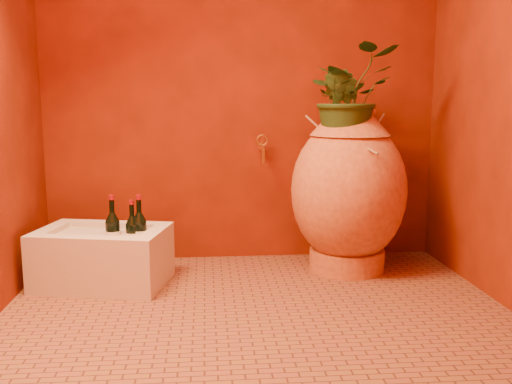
{
  "coord_description": "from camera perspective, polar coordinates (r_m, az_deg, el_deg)",
  "views": [
    {
      "loc": [
        -0.24,
        -2.67,
        1.03
      ],
      "look_at": [
        0.03,
        0.35,
        0.54
      ],
      "focal_mm": 40.0,
      "sensor_mm": 36.0,
      "label": 1
    }
  ],
  "objects": [
    {
      "name": "stone_basin",
      "position": [
        3.32,
        -15.06,
        -6.4
      ],
      "size": [
        0.78,
        0.62,
        0.32
      ],
      "rotation": [
        0.0,
        0.0,
        -0.22
      ],
      "color": "beige",
      "rests_on": "floor"
    },
    {
      "name": "wine_bottle_c",
      "position": [
        3.23,
        -12.24,
        -4.24
      ],
      "size": [
        0.08,
        0.08,
        0.31
      ],
      "color": "black",
      "rests_on": "stone_basin"
    },
    {
      "name": "wall_tap",
      "position": [
        3.61,
        0.63,
        4.47
      ],
      "size": [
        0.08,
        0.16,
        0.18
      ],
      "color": "#AB7727",
      "rests_on": "wall_back"
    },
    {
      "name": "floor",
      "position": [
        2.87,
        0.04,
        -11.79
      ],
      "size": [
        2.5,
        2.5,
        0.0
      ],
      "primitive_type": "plane",
      "color": "brown",
      "rests_on": "ground"
    },
    {
      "name": "plant_main",
      "position": [
        3.4,
        9.27,
        9.48
      ],
      "size": [
        0.63,
        0.58,
        0.58
      ],
      "primitive_type": "imported",
      "rotation": [
        0.0,
        0.0,
        0.3
      ],
      "color": "#203F16",
      "rests_on": "amphora"
    },
    {
      "name": "wine_bottle_b",
      "position": [
        3.25,
        -14.12,
        -4.06
      ],
      "size": [
        0.08,
        0.08,
        0.34
      ],
      "color": "black",
      "rests_on": "stone_basin"
    },
    {
      "name": "plant_side",
      "position": [
        3.35,
        8.31,
        8.22
      ],
      "size": [
        0.3,
        0.31,
        0.44
      ],
      "primitive_type": "imported",
      "rotation": [
        0.0,
        0.0,
        -0.99
      ],
      "color": "#203F16",
      "rests_on": "amphora"
    },
    {
      "name": "wine_bottle_a",
      "position": [
        3.23,
        -11.55,
        -4.04
      ],
      "size": [
        0.08,
        0.08,
        0.33
      ],
      "color": "black",
      "rests_on": "stone_basin"
    },
    {
      "name": "amphora",
      "position": [
        3.46,
        9.23,
        0.18
      ],
      "size": [
        0.81,
        0.81,
        0.99
      ],
      "rotation": [
        0.0,
        0.0,
        0.19
      ],
      "color": "#D07F3A",
      "rests_on": "floor"
    },
    {
      "name": "wall_back",
      "position": [
        3.68,
        -1.38,
        12.66
      ],
      "size": [
        2.5,
        0.02,
        2.5
      ],
      "primitive_type": "cube",
      "color": "#531704",
      "rests_on": "ground"
    }
  ]
}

